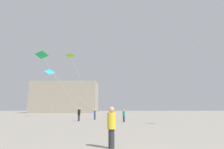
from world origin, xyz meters
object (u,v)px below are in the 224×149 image
(person_in_teal, at_px, (124,115))
(kite_lime_delta, at_px, (70,56))
(person_in_yellow, at_px, (111,125))
(building_left_hall, at_px, (65,98))
(kite_emerald_delta, at_px, (42,56))
(person_in_black, at_px, (79,114))
(person_in_blue, at_px, (95,114))
(kite_cyan_delta, at_px, (50,72))

(person_in_teal, relative_size, kite_lime_delta, 0.12)
(person_in_teal, height_order, kite_lime_delta, kite_lime_delta)
(person_in_teal, bearing_deg, kite_lime_delta, -165.14)
(person_in_yellow, distance_m, building_left_hall, 74.21)
(person_in_teal, xyz_separation_m, kite_emerald_delta, (-13.60, 6.44, 9.88))
(person_in_teal, xyz_separation_m, kite_lime_delta, (-11.11, 17.68, 12.92))
(person_in_black, bearing_deg, kite_emerald_delta, 129.83)
(person_in_black, relative_size, kite_lime_delta, 0.14)
(person_in_black, bearing_deg, person_in_yellow, -95.14)
(person_in_yellow, xyz_separation_m, person_in_teal, (1.77, 16.54, -0.11))
(person_in_blue, height_order, building_left_hall, building_left_hall)
(person_in_yellow, relative_size, building_left_hall, 0.07)
(kite_emerald_delta, relative_size, kite_lime_delta, 0.76)
(person_in_blue, bearing_deg, building_left_hall, -39.68)
(kite_emerald_delta, height_order, building_left_hall, building_left_hall)
(person_in_black, height_order, person_in_teal, person_in_black)
(person_in_blue, xyz_separation_m, person_in_teal, (4.24, -5.58, -0.01))
(kite_lime_delta, distance_m, building_left_hall, 39.27)
(person_in_blue, relative_size, kite_lime_delta, 0.12)
(person_in_yellow, height_order, person_in_teal, person_in_yellow)
(person_in_yellow, distance_m, kite_emerald_delta, 27.63)
(person_in_yellow, xyz_separation_m, kite_cyan_delta, (-13.42, 32.95, 8.76))
(building_left_hall, bearing_deg, person_in_teal, -69.47)
(person_in_blue, distance_m, person_in_teal, 7.01)
(person_in_black, xyz_separation_m, person_in_yellow, (4.41, -18.42, -0.02))
(person_in_blue, height_order, person_in_yellow, person_in_yellow)
(kite_lime_delta, relative_size, building_left_hall, 0.49)
(person_in_yellow, distance_m, kite_cyan_delta, 36.64)
(kite_emerald_delta, relative_size, building_left_hall, 0.37)
(person_in_blue, distance_m, person_in_yellow, 22.26)
(kite_emerald_delta, bearing_deg, person_in_black, -31.56)
(kite_lime_delta, relative_size, kite_cyan_delta, 1.09)
(kite_cyan_delta, bearing_deg, building_left_hall, 97.99)
(person_in_blue, distance_m, kite_lime_delta, 18.98)
(person_in_blue, distance_m, kite_cyan_delta, 17.77)
(person_in_blue, xyz_separation_m, kite_lime_delta, (-6.87, 12.09, 12.91))
(person_in_yellow, height_order, kite_emerald_delta, kite_emerald_delta)
(person_in_blue, bearing_deg, person_in_black, 94.33)
(person_in_black, xyz_separation_m, kite_lime_delta, (-4.93, 15.79, 12.78))
(person_in_black, distance_m, person_in_teal, 6.46)
(person_in_teal, bearing_deg, person_in_blue, -160.04)
(building_left_hall, bearing_deg, kite_emerald_delta, -81.78)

